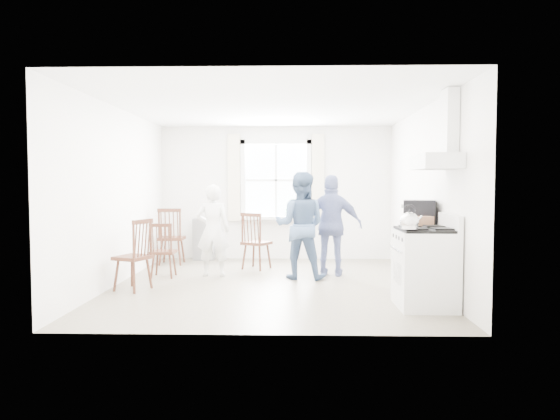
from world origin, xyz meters
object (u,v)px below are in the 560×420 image
(person_mid, at_px, (300,225))
(windsor_chair_a, at_px, (170,230))
(low_cabinet, at_px, (416,261))
(stereo_stack, at_px, (419,214))
(windsor_chair_b, at_px, (162,244))
(person_left, at_px, (213,230))
(person_right, at_px, (332,225))
(windsor_chair_c, at_px, (139,247))
(gas_stove, at_px, (425,267))

(person_mid, bearing_deg, windsor_chair_a, -19.28)
(low_cabinet, distance_m, stereo_stack, 0.63)
(windsor_chair_b, distance_m, person_mid, 2.19)
(stereo_stack, relative_size, windsor_chair_a, 0.46)
(person_left, relative_size, person_right, 0.91)
(windsor_chair_c, bearing_deg, stereo_stack, -1.91)
(gas_stove, bearing_deg, person_mid, 129.45)
(gas_stove, relative_size, person_right, 0.69)
(windsor_chair_b, xyz_separation_m, person_left, (0.78, 0.18, 0.20))
(stereo_stack, bearing_deg, person_mid, 145.83)
(person_left, bearing_deg, windsor_chair_c, 53.33)
(person_mid, bearing_deg, windsor_chair_b, 9.28)
(windsor_chair_c, bearing_deg, person_mid, 22.70)
(low_cabinet, relative_size, windsor_chair_b, 1.03)
(low_cabinet, bearing_deg, windsor_chair_c, 177.86)
(gas_stove, height_order, person_mid, person_mid)
(stereo_stack, xyz_separation_m, windsor_chair_c, (-3.82, 0.13, -0.47))
(low_cabinet, bearing_deg, windsor_chair_b, 164.02)
(windsor_chair_a, height_order, person_right, person_right)
(windsor_chair_b, relative_size, person_left, 0.59)
(windsor_chair_a, xyz_separation_m, person_right, (2.86, -0.99, 0.17))
(windsor_chair_c, height_order, person_mid, person_mid)
(person_right, bearing_deg, stereo_stack, 137.13)
(person_left, height_order, person_right, person_right)
(person_left, bearing_deg, person_right, -175.88)
(stereo_stack, relative_size, person_left, 0.33)
(stereo_stack, bearing_deg, gas_stove, -98.45)
(low_cabinet, relative_size, windsor_chair_c, 0.90)
(windsor_chair_b, bearing_deg, gas_stove, -25.85)
(windsor_chair_a, distance_m, windsor_chair_c, 2.19)
(gas_stove, xyz_separation_m, person_left, (-2.85, 1.94, 0.25))
(gas_stove, bearing_deg, windsor_chair_b, 154.15)
(gas_stove, distance_m, windsor_chair_a, 4.87)
(person_right, bearing_deg, person_left, 11.45)
(person_mid, bearing_deg, low_cabinet, 153.58)
(low_cabinet, height_order, windsor_chair_b, low_cabinet)
(windsor_chair_a, relative_size, person_left, 0.71)
(gas_stove, xyz_separation_m, windsor_chair_b, (-3.63, 1.76, 0.05))
(person_mid, distance_m, person_right, 0.58)
(low_cabinet, bearing_deg, gas_stove, -95.68)
(windsor_chair_a, height_order, person_left, person_left)
(stereo_stack, height_order, person_mid, person_mid)
(windsor_chair_c, bearing_deg, low_cabinet, -2.14)
(windsor_chair_a, relative_size, person_right, 0.64)
(low_cabinet, xyz_separation_m, windsor_chair_c, (-3.78, 0.14, 0.16))
(gas_stove, distance_m, person_right, 2.27)
(windsor_chair_a, height_order, windsor_chair_b, windsor_chair_a)
(windsor_chair_c, bearing_deg, gas_stove, -12.77)
(stereo_stack, bearing_deg, windsor_chair_b, 164.37)
(person_mid, bearing_deg, gas_stove, 138.18)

